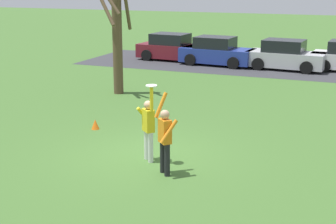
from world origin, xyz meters
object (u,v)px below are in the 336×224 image
at_px(frisbee_disc, 151,86).
at_px(parked_car_blue, 217,52).
at_px(person_defender, 165,136).
at_px(parked_car_silver, 285,56).
at_px(parked_car_maroon, 172,48).
at_px(field_cone_orange, 95,124).
at_px(bare_tree_tall, 116,32).
at_px(person_catcher, 148,125).

xyz_separation_m(frisbee_disc, parked_car_blue, (-2.74, 15.56, -1.37)).
relative_size(person_defender, parked_car_silver, 0.48).
bearing_deg(parked_car_blue, person_defender, -73.72).
xyz_separation_m(parked_car_maroon, field_cone_orange, (2.79, -14.07, -0.57)).
relative_size(person_defender, parked_car_maroon, 0.48).
height_order(parked_car_maroon, parked_car_silver, same).
bearing_deg(parked_car_maroon, parked_car_blue, -7.47).
xyz_separation_m(person_defender, parked_car_silver, (0.52, 16.06, -0.25)).
height_order(parked_car_silver, bare_tree_tall, bare_tree_tall).
relative_size(frisbee_disc, parked_car_maroon, 0.07).
relative_size(parked_car_blue, field_cone_orange, 13.22).
relative_size(parked_car_blue, parked_car_silver, 1.00).
relative_size(person_catcher, parked_car_maroon, 0.49).
bearing_deg(bare_tree_tall, parked_car_blue, 77.78).
distance_m(person_catcher, parked_car_blue, 15.62).
bearing_deg(field_cone_orange, parked_car_maroon, 101.24).
height_order(person_catcher, parked_car_blue, person_catcher).
height_order(parked_car_maroon, parked_car_blue, same).
bearing_deg(parked_car_maroon, person_defender, -64.77).
bearing_deg(bare_tree_tall, frisbee_disc, -56.56).
bearing_deg(person_defender, field_cone_orange, 5.87).
relative_size(person_catcher, bare_tree_tall, 0.42).
distance_m(parked_car_maroon, parked_car_blue, 3.04).
distance_m(parked_car_maroon, field_cone_orange, 14.35).
xyz_separation_m(parked_car_blue, parked_car_silver, (3.85, -0.05, 0.00)).
height_order(parked_car_blue, parked_car_silver, same).
relative_size(person_defender, parked_car_blue, 0.48).
bearing_deg(frisbee_disc, person_defender, -43.17).
bearing_deg(field_cone_orange, person_defender, -37.30).
bearing_deg(field_cone_orange, frisbee_disc, -35.99).
bearing_deg(bare_tree_tall, field_cone_orange, -70.91).
relative_size(frisbee_disc, parked_car_blue, 0.07).
bearing_deg(parked_car_silver, parked_car_blue, -176.13).
height_order(parked_car_blue, bare_tree_tall, bare_tree_tall).
height_order(frisbee_disc, field_cone_orange, frisbee_disc).
height_order(person_defender, bare_tree_tall, bare_tree_tall).
bearing_deg(bare_tree_tall, person_defender, -55.39).
xyz_separation_m(parked_car_blue, bare_tree_tall, (-1.86, -8.59, 1.88)).
distance_m(person_defender, parked_car_maroon, 17.89).
bearing_deg(parked_car_blue, field_cone_orange, -86.18).
distance_m(person_catcher, bare_tree_tall, 8.30).
bearing_deg(bare_tree_tall, person_catcher, -56.93).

